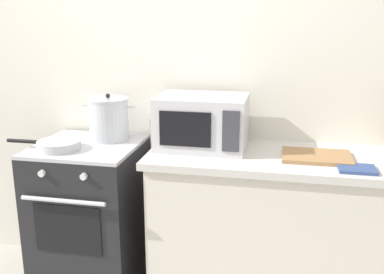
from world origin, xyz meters
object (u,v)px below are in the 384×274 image
(stove, at_px, (91,216))
(frying_pan, at_px, (58,145))
(oven_mitt, at_px, (357,169))
(microwave, at_px, (202,122))
(cutting_board, at_px, (317,156))
(stock_pot, at_px, (109,119))

(stove, bearing_deg, frying_pan, -133.13)
(oven_mitt, bearing_deg, frying_pan, 178.75)
(frying_pan, height_order, oven_mitt, frying_pan)
(microwave, distance_m, cutting_board, 0.65)
(frying_pan, bearing_deg, stock_pot, 51.51)
(frying_pan, bearing_deg, cutting_board, 4.99)
(stove, distance_m, oven_mitt, 1.58)
(microwave, bearing_deg, cutting_board, -7.01)
(frying_pan, relative_size, cutting_board, 1.23)
(oven_mitt, bearing_deg, stove, 173.94)
(frying_pan, bearing_deg, oven_mitt, -1.25)
(cutting_board, xyz_separation_m, oven_mitt, (0.18, -0.16, -0.00))
(frying_pan, distance_m, cutting_board, 1.43)
(frying_pan, xyz_separation_m, oven_mitt, (1.61, -0.04, -0.02))
(stove, height_order, oven_mitt, oven_mitt)
(cutting_board, height_order, oven_mitt, cutting_board)
(cutting_board, bearing_deg, oven_mitt, -41.22)
(microwave, xyz_separation_m, oven_mitt, (0.82, -0.24, -0.14))
(stove, bearing_deg, stock_pot, 56.24)
(stove, relative_size, cutting_board, 2.56)
(stove, relative_size, stock_pot, 2.80)
(stock_pot, height_order, oven_mitt, stock_pot)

